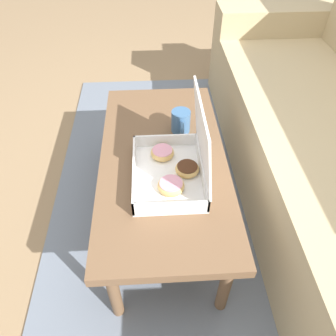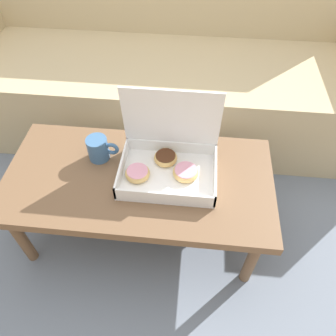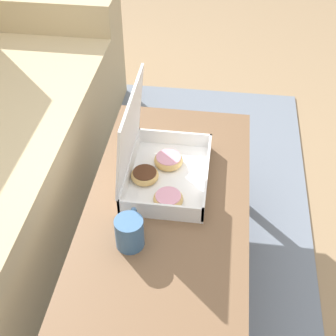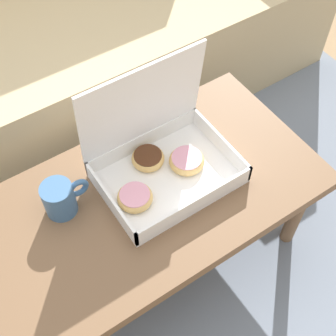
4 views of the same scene
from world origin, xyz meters
TOP-DOWN VIEW (x-y plane):
  - ground_plane at (0.00, 0.00)m, footprint 12.00×12.00m
  - area_rug at (0.00, 0.30)m, footprint 2.54×1.79m
  - coffee_table at (0.00, -0.05)m, footprint 1.05×0.52m
  - pastry_box at (0.11, 0.00)m, footprint 0.37×0.27m
  - coffee_mug at (-0.17, 0.04)m, footprint 0.13×0.08m

SIDE VIEW (x-z plane):
  - ground_plane at x=0.00m, z-range 0.00..0.00m
  - area_rug at x=0.00m, z-range 0.00..0.01m
  - coffee_table at x=0.00m, z-range 0.15..0.54m
  - coffee_mug at x=-0.17m, z-range 0.39..0.49m
  - pastry_box at x=0.11m, z-range 0.28..0.61m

